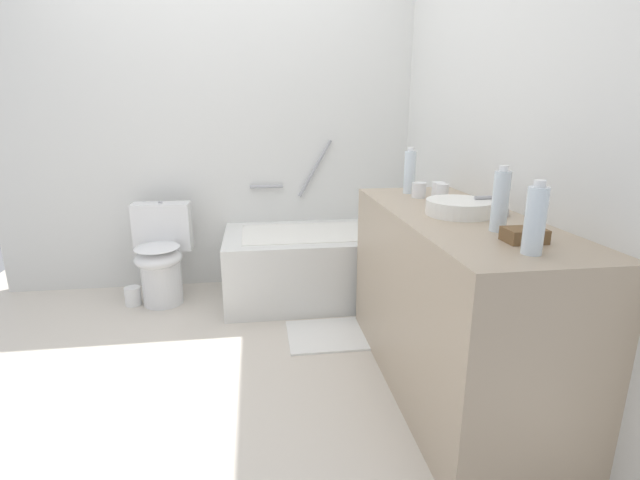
# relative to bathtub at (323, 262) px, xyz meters

# --- Properties ---
(ground_plane) EXTENTS (3.88, 3.88, 0.00)m
(ground_plane) POSITION_rel_bathtub_xyz_m (-0.71, -0.83, -0.26)
(ground_plane) COLOR beige
(wall_back_tiled) EXTENTS (3.28, 0.10, 2.51)m
(wall_back_tiled) POSITION_rel_bathtub_xyz_m (-0.71, 0.44, 0.99)
(wall_back_tiled) COLOR silver
(wall_back_tiled) RESTS_ON ground_plane
(wall_right_mirror) EXTENTS (0.10, 2.83, 2.51)m
(wall_right_mirror) POSITION_rel_bathtub_xyz_m (0.78, -0.83, 0.99)
(wall_right_mirror) COLOR silver
(wall_right_mirror) RESTS_ON ground_plane
(bathtub) EXTENTS (1.40, 0.78, 1.12)m
(bathtub) POSITION_rel_bathtub_xyz_m (0.00, 0.00, 0.00)
(bathtub) COLOR silver
(bathtub) RESTS_ON ground_plane
(toilet) EXTENTS (0.40, 0.48, 0.71)m
(toilet) POSITION_rel_bathtub_xyz_m (-1.15, 0.06, 0.08)
(toilet) COLOR white
(toilet) RESTS_ON ground_plane
(vanity_counter) EXTENTS (0.57, 1.53, 0.87)m
(vanity_counter) POSITION_rel_bathtub_xyz_m (0.44, -1.22, 0.17)
(vanity_counter) COLOR tan
(vanity_counter) RESTS_ON ground_plane
(sink_basin) EXTENTS (0.30, 0.30, 0.07)m
(sink_basin) POSITION_rel_bathtub_xyz_m (0.44, -1.23, 0.64)
(sink_basin) COLOR white
(sink_basin) RESTS_ON vanity_counter
(sink_faucet) EXTENTS (0.13, 0.15, 0.08)m
(sink_faucet) POSITION_rel_bathtub_xyz_m (0.61, -1.23, 0.65)
(sink_faucet) COLOR #A1A1A6
(sink_faucet) RESTS_ON vanity_counter
(water_bottle_0) EXTENTS (0.06, 0.06, 0.25)m
(water_bottle_0) POSITION_rel_bathtub_xyz_m (0.46, -1.53, 0.73)
(water_bottle_0) COLOR silver
(water_bottle_0) RESTS_ON vanity_counter
(water_bottle_1) EXTENTS (0.07, 0.07, 0.24)m
(water_bottle_1) POSITION_rel_bathtub_xyz_m (0.42, -1.82, 0.72)
(water_bottle_1) COLOR silver
(water_bottle_1) RESTS_ON vanity_counter
(water_bottle_2) EXTENTS (0.06, 0.06, 0.26)m
(water_bottle_2) POSITION_rel_bathtub_xyz_m (0.40, -0.65, 0.73)
(water_bottle_2) COLOR silver
(water_bottle_2) RESTS_ON vanity_counter
(drinking_glass_0) EXTENTS (0.08, 0.08, 0.08)m
(drinking_glass_0) POSITION_rel_bathtub_xyz_m (0.41, -0.79, 0.65)
(drinking_glass_0) COLOR white
(drinking_glass_0) RESTS_ON vanity_counter
(drinking_glass_1) EXTENTS (0.07, 0.07, 0.09)m
(drinking_glass_1) POSITION_rel_bathtub_xyz_m (0.49, -0.86, 0.66)
(drinking_glass_1) COLOR white
(drinking_glass_1) RESTS_ON vanity_counter
(drinking_glass_2) EXTENTS (0.06, 0.06, 0.10)m
(drinking_glass_2) POSITION_rel_bathtub_xyz_m (0.47, -0.96, 0.66)
(drinking_glass_2) COLOR white
(drinking_glass_2) RESTS_ON vanity_counter
(amenity_basket) EXTENTS (0.14, 0.10, 0.05)m
(amenity_basket) POSITION_rel_bathtub_xyz_m (0.48, -1.69, 0.63)
(amenity_basket) COLOR brown
(amenity_basket) RESTS_ON vanity_counter
(bath_mat) EXTENTS (0.59, 0.43, 0.01)m
(bath_mat) POSITION_rel_bathtub_xyz_m (-0.01, -0.64, -0.26)
(bath_mat) COLOR white
(bath_mat) RESTS_ON ground_plane
(toilet_paper_roll) EXTENTS (0.11, 0.11, 0.13)m
(toilet_paper_roll) POSITION_rel_bathtub_xyz_m (-1.36, 0.01, -0.20)
(toilet_paper_roll) COLOR white
(toilet_paper_roll) RESTS_ON ground_plane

